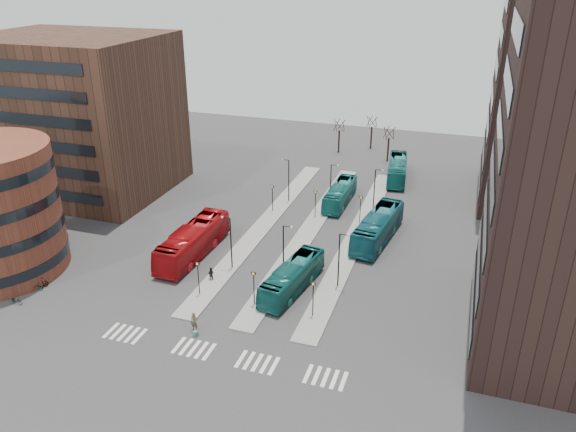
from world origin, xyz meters
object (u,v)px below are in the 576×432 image
(commuter_a, at_px, (211,274))
(commuter_b, at_px, (266,292))
(teal_bus_b, at_px, (340,194))
(red_bus, at_px, (193,241))
(teal_bus_d, at_px, (397,169))
(bicycle_far, at_px, (35,286))
(bicycle_near, at_px, (16,300))
(teal_bus_c, at_px, (378,227))
(suitcase, at_px, (195,334))
(traveller, at_px, (194,322))
(teal_bus_a, at_px, (292,277))
(commuter_c, at_px, (283,275))
(bicycle_mid, at_px, (39,282))

(commuter_a, relative_size, commuter_b, 0.98)
(teal_bus_b, bearing_deg, red_bus, -121.02)
(teal_bus_d, relative_size, commuter_b, 7.33)
(teal_bus_b, bearing_deg, bicycle_far, -126.65)
(commuter_b, distance_m, bicycle_near, 24.83)
(teal_bus_c, distance_m, bicycle_near, 40.45)
(teal_bus_b, distance_m, teal_bus_c, 11.78)
(suitcase, xyz_separation_m, traveller, (-0.46, 0.78, 0.67))
(suitcase, xyz_separation_m, bicycle_near, (-19.32, -0.89, 0.13))
(bicycle_near, bearing_deg, teal_bus_b, -35.22)
(commuter_a, bearing_deg, traveller, 100.13)
(teal_bus_b, relative_size, commuter_a, 6.81)
(teal_bus_a, bearing_deg, suitcase, -110.83)
(teal_bus_a, bearing_deg, red_bus, 174.11)
(teal_bus_c, relative_size, bicycle_far, 7.58)
(commuter_a, xyz_separation_m, commuter_b, (6.80, -1.58, 0.02))
(teal_bus_d, height_order, bicycle_far, teal_bus_d)
(teal_bus_a, height_order, bicycle_far, teal_bus_a)
(red_bus, distance_m, teal_bus_c, 22.12)
(teal_bus_b, distance_m, commuter_b, 26.05)
(traveller, distance_m, commuter_c, 11.68)
(bicycle_near, distance_m, bicycle_far, 2.74)
(teal_bus_c, distance_m, bicycle_far, 38.80)
(traveller, relative_size, commuter_a, 1.22)
(teal_bus_b, relative_size, commuter_b, 6.67)
(teal_bus_c, xyz_separation_m, teal_bus_d, (-0.83, 21.75, -0.16))
(red_bus, bearing_deg, traveller, -61.09)
(commuter_b, relative_size, bicycle_mid, 0.86)
(bicycle_mid, relative_size, bicycle_far, 1.09)
(commuter_a, height_order, commuter_c, commuter_c)
(red_bus, height_order, teal_bus_a, red_bus)
(teal_bus_c, relative_size, traveller, 6.75)
(teal_bus_b, relative_size, bicycle_far, 6.28)
(suitcase, distance_m, traveller, 1.13)
(bicycle_mid, bearing_deg, red_bus, -67.28)
(red_bus, xyz_separation_m, commuter_c, (11.78, -2.51, -0.91))
(teal_bus_a, distance_m, teal_bus_d, 36.23)
(teal_bus_a, xyz_separation_m, teal_bus_d, (5.51, 35.80, 0.11))
(teal_bus_a, distance_m, teal_bus_c, 15.42)
(bicycle_far, bearing_deg, bicycle_near, 169.95)
(commuter_b, bearing_deg, traveller, 132.96)
(bicycle_far, bearing_deg, commuter_a, -75.47)
(teal_bus_c, bearing_deg, bicycle_near, -133.88)
(teal_bus_d, distance_m, commuter_b, 39.01)
(bicycle_mid, bearing_deg, bicycle_far, 159.80)
(bicycle_near, xyz_separation_m, bicycle_mid, (0.00, 3.41, 0.15))
(bicycle_near, height_order, bicycle_far, bicycle_far)
(teal_bus_b, relative_size, teal_bus_c, 0.83)
(traveller, distance_m, bicycle_far, 18.90)
(bicycle_mid, bearing_deg, teal_bus_b, -58.43)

